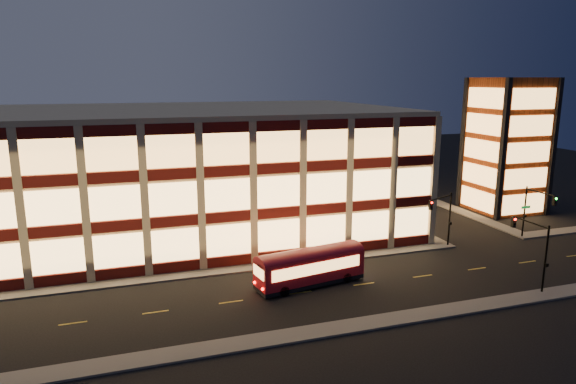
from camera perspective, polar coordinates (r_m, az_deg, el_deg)
name	(u,v)px	position (r m, az deg, el deg)	size (l,w,h in m)	color
ground	(239,273)	(48.87, -5.50, -8.98)	(200.00, 200.00, 0.00)	black
sidewalk_office_south	(205,273)	(49.25, -9.21, -8.82)	(54.00, 2.00, 0.15)	#514F4C
sidewalk_office_east	(374,210)	(71.85, 9.55, -2.01)	(2.00, 30.00, 0.15)	#514F4C
sidewalk_tower_south	(565,231)	(69.67, 28.39, -3.83)	(14.00, 2.00, 0.15)	#514F4C
sidewalk_tower_west	(442,204)	(77.48, 16.78, -1.32)	(2.00, 30.00, 0.15)	#514F4C
sidewalk_near	(280,338)	(37.40, -0.91, -15.86)	(100.00, 2.00, 0.15)	#514F4C
office_building	(182,169)	(62.64, -11.69, 2.49)	(50.45, 30.45, 14.50)	tan
stair_tower	(506,146)	(75.69, 23.10, 4.77)	(8.60, 8.60, 18.00)	#8C3814
traffic_signal_far	(443,212)	(56.61, 16.85, -2.10)	(3.79, 1.87, 6.00)	black
traffic_signal_right	(535,205)	(63.07, 25.75, -1.36)	(1.20, 4.37, 6.00)	black
traffic_signal_near	(534,242)	(49.08, 25.62, -5.00)	(0.32, 4.45, 6.00)	black
trolley_bus	(310,265)	(45.49, 2.46, -8.09)	(10.17, 4.15, 3.35)	#9A0814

